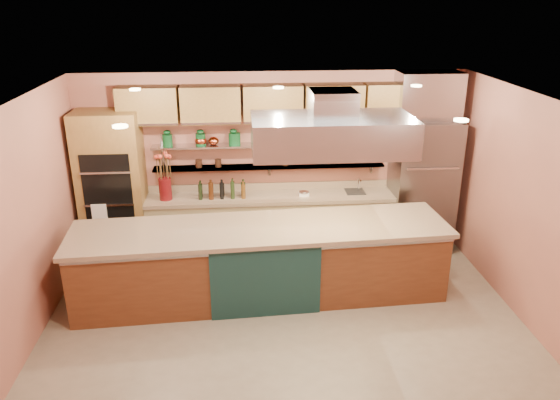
{
  "coord_description": "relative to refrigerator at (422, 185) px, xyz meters",
  "views": [
    {
      "loc": [
        -0.53,
        -5.78,
        3.93
      ],
      "look_at": [
        0.01,
        1.0,
        1.31
      ],
      "focal_mm": 35.0,
      "sensor_mm": 36.0,
      "label": 1
    }
  ],
  "objects": [
    {
      "name": "kitchen_scale",
      "position": [
        -1.88,
        0.01,
        -0.08
      ],
      "size": [
        0.18,
        0.16,
        0.09
      ],
      "primitive_type": "cube",
      "rotation": [
        0.0,
        0.0,
        0.34
      ],
      "color": "white",
      "rests_on": "back_counter"
    },
    {
      "name": "wall_left",
      "position": [
        -5.35,
        -2.14,
        0.35
      ],
      "size": [
        0.04,
        5.0,
        2.8
      ],
      "primitive_type": "cube",
      "color": "#B46B55",
      "rests_on": "floor"
    },
    {
      "name": "ceiling",
      "position": [
        -2.35,
        -2.14,
        1.75
      ],
      "size": [
        6.0,
        5.0,
        0.02
      ],
      "primitive_type": "cube",
      "color": "black",
      "rests_on": "wall_back"
    },
    {
      "name": "oven_stack",
      "position": [
        -4.8,
        0.04,
        0.1
      ],
      "size": [
        0.95,
        0.64,
        2.3
      ],
      "primitive_type": "cube",
      "color": "olive",
      "rests_on": "floor"
    },
    {
      "name": "back_counter",
      "position": [
        -2.4,
        0.06,
        -0.58
      ],
      "size": [
        3.84,
        0.64,
        0.93
      ],
      "primitive_type": "cube",
      "color": "tan",
      "rests_on": "floor"
    },
    {
      "name": "island",
      "position": [
        -2.61,
        -1.36,
        -0.54
      ],
      "size": [
        4.93,
        1.34,
        1.02
      ],
      "primitive_type": "cube",
      "rotation": [
        0.0,
        0.0,
        0.06
      ],
      "color": "brown",
      "rests_on": "floor"
    },
    {
      "name": "wall_back",
      "position": [
        -2.35,
        0.36,
        0.35
      ],
      "size": [
        6.0,
        0.04,
        2.8
      ],
      "primitive_type": "cube",
      "color": "#B46B55",
      "rests_on": "floor"
    },
    {
      "name": "floor",
      "position": [
        -2.35,
        -2.14,
        -1.06
      ],
      "size": [
        6.0,
        5.0,
        0.02
      ],
      "primitive_type": "cube",
      "color": "gray",
      "rests_on": "ground"
    },
    {
      "name": "wall_shelf_upper",
      "position": [
        -2.4,
        0.23,
        0.65
      ],
      "size": [
        3.6,
        0.26,
        0.03
      ],
      "primitive_type": "cube",
      "color": "#A8AAAF",
      "rests_on": "wall_back"
    },
    {
      "name": "wall_right",
      "position": [
        0.65,
        -2.14,
        0.35
      ],
      "size": [
        0.04,
        5.0,
        2.8
      ],
      "primitive_type": "cube",
      "color": "#B46B55",
      "rests_on": "floor"
    },
    {
      "name": "flower_vase",
      "position": [
        -4.01,
        0.01,
        0.05
      ],
      "size": [
        0.22,
        0.22,
        0.34
      ],
      "primitive_type": "cylinder",
      "rotation": [
        0.0,
        0.0,
        0.19
      ],
      "color": "#5A0D10",
      "rests_on": "back_counter"
    },
    {
      "name": "refrigerator",
      "position": [
        0.0,
        0.0,
        0.0
      ],
      "size": [
        0.95,
        0.72,
        2.1
      ],
      "primitive_type": "cube",
      "color": "slate",
      "rests_on": "floor"
    },
    {
      "name": "green_canister",
      "position": [
        -2.92,
        0.23,
        0.76
      ],
      "size": [
        0.18,
        0.18,
        0.18
      ],
      "primitive_type": "cylinder",
      "rotation": [
        0.0,
        0.0,
        -0.26
      ],
      "color": "#0E431D",
      "rests_on": "wall_shelf_upper"
    },
    {
      "name": "ceiling_downlights",
      "position": [
        -2.35,
        -1.94,
        1.72
      ],
      "size": [
        4.0,
        2.8,
        0.02
      ],
      "primitive_type": "cube",
      "color": "#FFE5A5",
      "rests_on": "ceiling"
    },
    {
      "name": "wall_shelf_lower",
      "position": [
        -2.4,
        0.23,
        0.3
      ],
      "size": [
        3.6,
        0.26,
        0.03
      ],
      "primitive_type": "cube",
      "color": "#A8AAAF",
      "rests_on": "wall_back"
    },
    {
      "name": "bar_faucet",
      "position": [
        -1.0,
        0.11,
        -0.0
      ],
      "size": [
        0.04,
        0.04,
        0.23
      ],
      "primitive_type": "cylinder",
      "rotation": [
        0.0,
        0.0,
        -0.35
      ],
      "color": "silver",
      "rests_on": "back_counter"
    },
    {
      "name": "oil_bottle_cluster",
      "position": [
        -3.15,
        0.01,
        0.0
      ],
      "size": [
        0.78,
        0.23,
        0.25
      ],
      "primitive_type": "cube",
      "rotation": [
        0.0,
        0.0,
        -0.01
      ],
      "color": "black",
      "rests_on": "back_counter"
    },
    {
      "name": "wall_front",
      "position": [
        -2.35,
        -4.64,
        0.35
      ],
      "size": [
        6.0,
        0.04,
        2.8
      ],
      "primitive_type": "cube",
      "color": "#B46B55",
      "rests_on": "floor"
    },
    {
      "name": "copper_kettle",
      "position": [
        -3.25,
        0.23,
        0.73
      ],
      "size": [
        0.18,
        0.18,
        0.13
      ],
      "primitive_type": "ellipsoid",
      "rotation": [
        0.0,
        0.0,
        0.11
      ],
      "color": "#B24629",
      "rests_on": "wall_shelf_upper"
    },
    {
      "name": "upper_cabinets",
      "position": [
        -2.35,
        0.18,
        1.3
      ],
      "size": [
        4.6,
        0.36,
        0.55
      ],
      "primitive_type": "cube",
      "color": "olive",
      "rests_on": "wall_back"
    },
    {
      "name": "range_hood",
      "position": [
        -1.71,
        -1.36,
        1.2
      ],
      "size": [
        2.0,
        1.0,
        0.45
      ],
      "primitive_type": "cube",
      "color": "#A8AAAF",
      "rests_on": "ceiling"
    }
  ]
}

